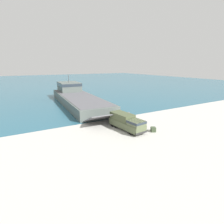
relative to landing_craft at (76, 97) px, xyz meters
The scene contains 6 objects.
ground_plane 25.39m from the landing_craft, 88.08° to the right, with size 240.00×240.00×0.00m, color #B7B5AD.
water_surface 70.83m from the landing_craft, 89.31° to the left, with size 240.00×180.00×0.01m, color #285B70.
landing_craft is the anchor object (origin of this frame).
military_truck 25.92m from the landing_craft, 88.80° to the right, with size 3.26×7.50×2.70m.
soldier_on_ramp 25.91m from the landing_craft, 83.79° to the right, with size 0.48×0.48×1.74m.
cargo_crate 29.29m from the landing_craft, 82.23° to the right, with size 0.76×0.91×0.76m, color #3D4C33.
Camera 1 is at (-16.59, -24.52, 10.98)m, focal length 28.00 mm.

